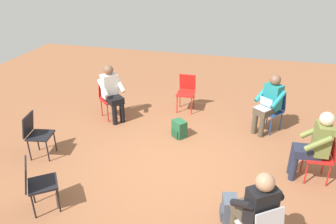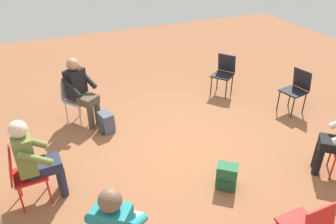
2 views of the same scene
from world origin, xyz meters
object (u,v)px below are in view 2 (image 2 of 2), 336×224
at_px(chair_northeast, 75,96).
at_px(backpack_near_laptop_user, 106,123).
at_px(chair_north, 23,173).
at_px(chair_south, 297,88).
at_px(person_in_olive, 34,157).
at_px(person_in_black, 80,88).
at_px(chair_southeast, 224,71).
at_px(backpack_by_empty_chair, 227,177).

height_order(chair_northeast, backpack_near_laptop_user, chair_northeast).
distance_m(chair_north, backpack_near_laptop_user, 1.89).
bearing_deg(chair_south, person_in_olive, 86.61).
height_order(person_in_black, backpack_near_laptop_user, person_in_black).
distance_m(person_in_olive, backpack_near_laptop_user, 1.82).
relative_size(chair_southeast, chair_northeast, 1.00).
distance_m(chair_southeast, chair_south, 1.49).
xyz_separation_m(chair_northeast, person_in_olive, (-1.86, 0.79, 0.20)).
xyz_separation_m(chair_southeast, backpack_near_laptop_user, (-0.50, 2.69, -0.34)).
distance_m(chair_northeast, person_in_black, 0.26).
height_order(person_in_olive, person_in_black, same).
bearing_deg(chair_northeast, chair_north, 27.48).
bearing_deg(chair_southeast, backpack_by_empty_chair, 112.98).
distance_m(chair_southeast, person_in_black, 3.01).
xyz_separation_m(chair_north, person_in_black, (1.74, -1.05, 0.20)).
bearing_deg(chair_southeast, chair_northeast, 51.63).
height_order(chair_north, person_in_olive, person_in_olive).
distance_m(chair_northeast, chair_south, 4.17).
bearing_deg(backpack_by_empty_chair, person_in_black, 30.77).
bearing_deg(chair_southeast, chair_south, 178.32).
xyz_separation_m(chair_northeast, chair_south, (-1.33, -3.95, 0.00)).
height_order(chair_northeast, backpack_by_empty_chair, chair_northeast).
relative_size(person_in_olive, backpack_by_empty_chair, 3.44).
relative_size(chair_north, backpack_near_laptop_user, 2.36).
height_order(chair_south, backpack_by_empty_chair, chair_south).
bearing_deg(chair_north, person_in_olive, 90.00).
bearing_deg(chair_northeast, backpack_near_laptop_user, 88.41).
distance_m(chair_southeast, chair_northeast, 3.10).
bearing_deg(backpack_by_empty_chair, backpack_near_laptop_user, 30.16).
bearing_deg(backpack_by_empty_chair, person_in_olive, 71.70).
xyz_separation_m(person_in_olive, backpack_near_laptop_user, (1.26, -1.19, -0.54)).
relative_size(backpack_near_laptop_user, backpack_by_empty_chair, 1.00).
xyz_separation_m(chair_south, person_in_olive, (-0.54, 4.74, 0.20)).
bearing_deg(person_in_olive, backpack_near_laptop_user, 133.19).
distance_m(chair_north, chair_south, 4.94).
distance_m(chair_south, backpack_near_laptop_user, 3.64).
xyz_separation_m(chair_southeast, chair_north, (-1.77, 4.05, 0.00)).
relative_size(chair_southeast, chair_north, 1.00).
height_order(chair_north, backpack_near_laptop_user, chair_north).
relative_size(chair_southeast, backpack_by_empty_chair, 2.36).
distance_m(chair_south, backpack_by_empty_chair, 2.72).
bearing_deg(chair_north, backpack_by_empty_chair, 69.53).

